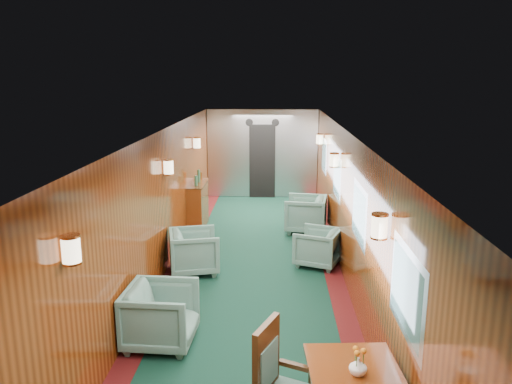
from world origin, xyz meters
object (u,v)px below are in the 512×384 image
side_chair (281,383)px  credenza (198,205)px  armchair_right_near (317,247)px  armchair_left_near (161,315)px  armchair_right_far (305,214)px  armchair_left_far (194,251)px

side_chair → credenza: (-1.76, 6.67, -0.14)m
credenza → armchair_right_near: size_ratio=1.74×
armchair_left_near → armchair_right_far: size_ratio=0.99×
armchair_left_far → armchair_left_near: bearing=165.6°
armchair_left_near → armchair_right_far: bearing=-20.7°
armchair_left_near → armchair_right_near: (2.14, 2.75, -0.05)m
armchair_right_near → armchair_right_far: size_ratio=0.85×
armchair_left_near → armchair_left_far: bearing=2.0°
armchair_left_near → armchair_left_far: (0.04, 2.35, -0.02)m
armchair_left_near → armchair_right_far: 5.12m
side_chair → credenza: size_ratio=0.93×
armchair_left_far → armchair_right_far: size_ratio=0.95×
side_chair → armchair_left_far: side_chair is taller
armchair_right_near → side_chair: bearing=12.6°
credenza → armchair_right_near: bearing=-42.1°
side_chair → armchair_left_near: bearing=153.8°
armchair_right_far → side_chair: bearing=3.4°
credenza → armchair_left_far: credenza is taller
armchair_right_near → credenza: bearing=-110.8°
credenza → armchair_left_far: (0.34, -2.61, -0.14)m
credenza → armchair_left_near: credenza is taller
armchair_left_near → armchair_right_near: armchair_left_near is taller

